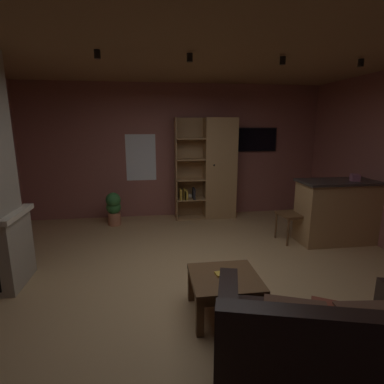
% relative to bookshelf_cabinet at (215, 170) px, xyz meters
% --- Properties ---
extents(floor, '(6.11, 5.73, 0.02)m').
position_rel_bookshelf_cabinet_xyz_m(floor, '(-0.80, -2.62, -1.01)').
color(floor, tan).
rests_on(floor, ground).
extents(wall_back, '(6.23, 0.06, 2.71)m').
position_rel_bookshelf_cabinet_xyz_m(wall_back, '(-0.80, 0.27, 0.35)').
color(wall_back, '#8E544C').
rests_on(wall_back, ground).
extents(ceiling, '(6.11, 5.73, 0.02)m').
position_rel_bookshelf_cabinet_xyz_m(ceiling, '(-0.80, -2.62, 1.72)').
color(ceiling, '#8E6B47').
extents(window_pane_back, '(0.60, 0.01, 0.94)m').
position_rel_bookshelf_cabinet_xyz_m(window_pane_back, '(-1.51, 0.24, 0.24)').
color(window_pane_back, white).
extents(bookshelf_cabinet, '(1.24, 0.41, 2.04)m').
position_rel_bookshelf_cabinet_xyz_m(bookshelf_cabinet, '(0.00, 0.00, 0.00)').
color(bookshelf_cabinet, '#A87F51').
rests_on(bookshelf_cabinet, ground).
extents(kitchen_bar_counter, '(1.55, 0.61, 1.03)m').
position_rel_bookshelf_cabinet_xyz_m(kitchen_bar_counter, '(1.81, -1.64, -0.49)').
color(kitchen_bar_counter, '#A87F51').
rests_on(kitchen_bar_counter, ground).
extents(tissue_box, '(0.15, 0.15, 0.11)m').
position_rel_bookshelf_cabinet_xyz_m(tissue_box, '(1.87, -1.71, 0.08)').
color(tissue_box, '#995972').
rests_on(tissue_box, kitchen_bar_counter).
extents(leather_couch, '(1.62, 1.23, 0.84)m').
position_rel_bookshelf_cabinet_xyz_m(leather_couch, '(-0.17, -4.25, -0.70)').
color(leather_couch, black).
rests_on(leather_couch, ground).
extents(coffee_table, '(0.68, 0.66, 0.42)m').
position_rel_bookshelf_cabinet_xyz_m(coffee_table, '(-0.61, -3.29, -0.67)').
color(coffee_table, brown).
rests_on(coffee_table, ground).
extents(table_book_0, '(0.12, 0.11, 0.02)m').
position_rel_bookshelf_cabinet_xyz_m(table_book_0, '(-0.65, -3.25, -0.58)').
color(table_book_0, gold).
rests_on(table_book_0, coffee_table).
extents(dining_chair, '(0.47, 0.47, 0.92)m').
position_rel_bookshelf_cabinet_xyz_m(dining_chair, '(1.05, -1.50, -0.47)').
color(dining_chair, brown).
rests_on(dining_chair, ground).
extents(potted_floor_plant, '(0.29, 0.33, 0.65)m').
position_rel_bookshelf_cabinet_xyz_m(potted_floor_plant, '(-2.05, -0.27, -0.65)').
color(potted_floor_plant, '#B77051').
rests_on(potted_floor_plant, ground).
extents(wall_mounted_tv, '(0.88, 0.06, 0.49)m').
position_rel_bookshelf_cabinet_xyz_m(wall_mounted_tv, '(0.92, 0.21, 0.59)').
color(wall_mounted_tv, black).
extents(track_light_spot_1, '(0.07, 0.07, 0.09)m').
position_rel_bookshelf_cabinet_xyz_m(track_light_spot_1, '(-1.85, -2.36, 1.64)').
color(track_light_spot_1, black).
extents(track_light_spot_2, '(0.07, 0.07, 0.09)m').
position_rel_bookshelf_cabinet_xyz_m(track_light_spot_2, '(-0.84, -2.33, 1.64)').
color(track_light_spot_2, black).
extents(track_light_spot_3, '(0.07, 0.07, 0.09)m').
position_rel_bookshelf_cabinet_xyz_m(track_light_spot_3, '(0.28, -2.32, 1.64)').
color(track_light_spot_3, black).
extents(track_light_spot_4, '(0.07, 0.07, 0.09)m').
position_rel_bookshelf_cabinet_xyz_m(track_light_spot_4, '(1.29, -2.33, 1.64)').
color(track_light_spot_4, black).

